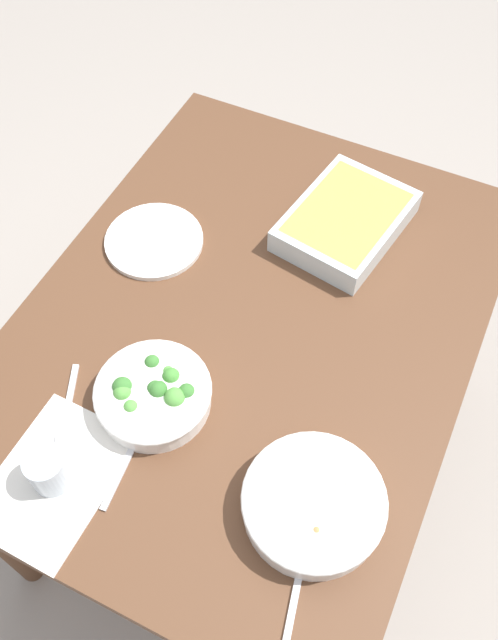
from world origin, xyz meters
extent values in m
plane|color=#9E9389|center=(0.00, 0.00, 0.00)|extent=(6.00, 6.00, 0.00)
cube|color=brown|center=(0.00, 0.00, 0.72)|extent=(1.20, 0.90, 0.04)
cylinder|color=brown|center=(-0.54, -0.39, 0.35)|extent=(0.06, 0.06, 0.70)
cylinder|color=brown|center=(-0.54, 0.39, 0.35)|extent=(0.06, 0.06, 0.70)
cube|color=silver|center=(0.46, -0.17, 0.74)|extent=(0.28, 0.21, 0.00)
cylinder|color=white|center=(0.31, 0.27, 0.77)|extent=(0.24, 0.24, 0.05)
torus|color=white|center=(0.31, 0.27, 0.79)|extent=(0.25, 0.25, 0.01)
cylinder|color=#B2844C|center=(0.31, 0.27, 0.77)|extent=(0.20, 0.20, 0.03)
sphere|color=silver|center=(0.26, 0.31, 0.79)|extent=(0.02, 0.02, 0.02)
sphere|color=#B2844C|center=(0.27, 0.22, 0.79)|extent=(0.01, 0.01, 0.01)
sphere|color=#C66633|center=(0.36, 0.26, 0.79)|extent=(0.01, 0.01, 0.01)
sphere|color=#B2844C|center=(0.36, 0.29, 0.79)|extent=(0.02, 0.02, 0.02)
sphere|color=#C66633|center=(0.31, 0.28, 0.79)|extent=(0.01, 0.01, 0.01)
sphere|color=silver|center=(0.31, 0.27, 0.79)|extent=(0.01, 0.01, 0.01)
cylinder|color=white|center=(0.25, -0.08, 0.77)|extent=(0.21, 0.21, 0.05)
torus|color=white|center=(0.25, -0.08, 0.79)|extent=(0.22, 0.22, 0.01)
cylinder|color=#8CB272|center=(0.25, -0.08, 0.77)|extent=(0.18, 0.18, 0.02)
sphere|color=#3D7A33|center=(0.27, -0.13, 0.79)|extent=(0.04, 0.04, 0.04)
sphere|color=#569E42|center=(0.23, -0.07, 0.78)|extent=(0.02, 0.02, 0.02)
sphere|color=#478C38|center=(0.21, -0.06, 0.79)|extent=(0.03, 0.03, 0.03)
sphere|color=#569E42|center=(0.28, -0.13, 0.79)|extent=(0.03, 0.03, 0.03)
sphere|color=#3D7A33|center=(0.22, -0.02, 0.79)|extent=(0.03, 0.03, 0.03)
sphere|color=#569E42|center=(0.20, -0.07, 0.78)|extent=(0.02, 0.02, 0.02)
sphere|color=#569E42|center=(0.24, -0.04, 0.79)|extent=(0.04, 0.04, 0.04)
sphere|color=#3D7A33|center=(0.20, -0.11, 0.79)|extent=(0.03, 0.03, 0.03)
sphere|color=#569E42|center=(0.29, -0.10, 0.79)|extent=(0.03, 0.03, 0.03)
sphere|color=#3D7A33|center=(0.24, -0.08, 0.79)|extent=(0.03, 0.03, 0.03)
sphere|color=#3D7A33|center=(0.24, -0.07, 0.79)|extent=(0.04, 0.04, 0.04)
cube|color=silver|center=(-0.32, 0.09, 0.77)|extent=(0.33, 0.27, 0.06)
cube|color=#DBAD56|center=(-0.32, 0.09, 0.78)|extent=(0.29, 0.23, 0.04)
cylinder|color=#B2BCC6|center=(0.46, -0.17, 0.78)|extent=(0.07, 0.07, 0.08)
cylinder|color=black|center=(0.46, -0.17, 0.77)|extent=(0.06, 0.06, 0.05)
cylinder|color=white|center=(-0.10, -0.28, 0.75)|extent=(0.22, 0.22, 0.01)
cube|color=silver|center=(0.48, 0.30, 0.74)|extent=(0.14, 0.04, 0.01)
ellipsoid|color=silver|center=(0.39, 0.29, 0.75)|extent=(0.04, 0.03, 0.01)
cube|color=silver|center=(0.40, -0.06, 0.74)|extent=(0.14, 0.03, 0.01)
ellipsoid|color=silver|center=(0.32, -0.07, 0.75)|extent=(0.04, 0.03, 0.01)
cube|color=silver|center=(0.31, -0.23, 0.74)|extent=(0.13, 0.07, 0.01)
ellipsoid|color=silver|center=(0.39, -0.20, 0.75)|extent=(0.05, 0.04, 0.01)
camera|label=1|loc=(0.71, 0.34, 1.90)|focal=37.95mm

